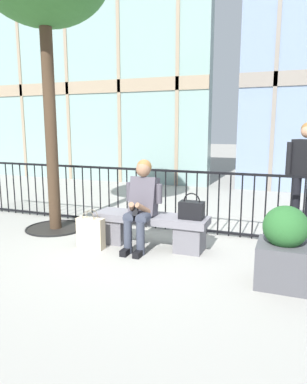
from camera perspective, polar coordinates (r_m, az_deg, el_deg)
ground_plane at (r=5.06m, az=-0.41°, el=-8.57°), size 60.00×60.00×0.00m
stone_bench at (r=4.98m, az=-0.42°, el=-5.62°), size 1.60×0.44×0.45m
seated_person_with_phone at (r=4.80m, az=-1.93°, el=-1.56°), size 0.52×0.66×1.21m
handbag_on_bench at (r=4.72m, az=6.10°, el=-2.82°), size 0.32×0.19×0.35m
shopping_bag at (r=4.98m, az=-9.98°, el=-6.42°), size 0.38×0.14×0.53m
bystander_at_railing at (r=5.78m, az=23.03°, el=3.16°), size 0.55×0.39×1.71m
plaza_railing at (r=5.71m, az=2.74°, el=-1.22°), size 7.70×0.04×0.98m
planter at (r=4.00m, az=20.11°, el=-8.52°), size 0.54×0.54×0.85m
building_facade_left at (r=12.60m, az=-16.96°, el=23.12°), size 10.55×0.43×9.00m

